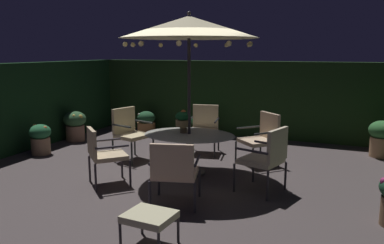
# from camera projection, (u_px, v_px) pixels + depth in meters

# --- Properties ---
(ground_plane) EXTENTS (7.98, 7.48, 0.02)m
(ground_plane) POSITION_uv_depth(u_px,v_px,m) (176.00, 174.00, 6.97)
(ground_plane) COLOR #483F3F
(hedge_backdrop_rear) EXTENTS (7.98, 0.30, 1.90)m
(hedge_backdrop_rear) POSITION_uv_depth(u_px,v_px,m) (235.00, 98.00, 10.06)
(hedge_backdrop_rear) COLOR #1D3618
(hedge_backdrop_rear) RESTS_ON ground_plane
(hedge_backdrop_left) EXTENTS (0.30, 7.48, 1.90)m
(hedge_backdrop_left) POSITION_uv_depth(u_px,v_px,m) (10.00, 109.00, 8.25)
(hedge_backdrop_left) COLOR #153419
(hedge_backdrop_left) RESTS_ON ground_plane
(patio_dining_table) EXTENTS (1.64, 1.30, 0.72)m
(patio_dining_table) POSITION_uv_depth(u_px,v_px,m) (189.00, 141.00, 6.91)
(patio_dining_table) COLOR #312E30
(patio_dining_table) RESTS_ON ground_plane
(patio_umbrella) EXTENTS (2.35, 2.35, 2.80)m
(patio_umbrella) POSITION_uv_depth(u_px,v_px,m) (189.00, 27.00, 6.56)
(patio_umbrella) COLOR #302B30
(patio_umbrella) RESTS_ON ground_plane
(centerpiece_planter) EXTENTS (0.28, 0.28, 0.41)m
(centerpiece_planter) POSITION_uv_depth(u_px,v_px,m) (183.00, 119.00, 6.93)
(centerpiece_planter) COLOR olive
(centerpiece_planter) RESTS_ON patio_dining_table
(patio_chair_north) EXTENTS (0.88, 0.88, 0.98)m
(patio_chair_north) POSITION_uv_depth(u_px,v_px,m) (262.00, 135.00, 7.53)
(patio_chair_north) COLOR #2D3030
(patio_chair_north) RESTS_ON ground_plane
(patio_chair_northeast) EXTENTS (0.72, 0.73, 1.00)m
(patio_chair_northeast) POSITION_uv_depth(u_px,v_px,m) (204.00, 126.00, 8.39)
(patio_chair_northeast) COLOR #2D2D31
(patio_chair_northeast) RESTS_ON ground_plane
(patio_chair_east) EXTENTS (0.71, 0.75, 1.03)m
(patio_chair_east) POSITION_uv_depth(u_px,v_px,m) (129.00, 130.00, 7.83)
(patio_chair_east) COLOR #2B2F2D
(patio_chair_east) RESTS_ON ground_plane
(patio_chair_southeast) EXTENTS (0.80, 0.80, 0.94)m
(patio_chair_southeast) POSITION_uv_depth(u_px,v_px,m) (103.00, 152.00, 6.30)
(patio_chair_southeast) COLOR #302A31
(patio_chair_southeast) RESTS_ON ground_plane
(patio_chair_south) EXTENTS (0.79, 0.77, 0.94)m
(patio_chair_south) POSITION_uv_depth(u_px,v_px,m) (174.00, 169.00, 5.43)
(patio_chair_south) COLOR #2D2933
(patio_chair_south) RESTS_ON ground_plane
(patio_chair_southwest) EXTENTS (0.75, 0.76, 1.02)m
(patio_chair_southwest) POSITION_uv_depth(u_px,v_px,m) (267.00, 155.00, 5.97)
(patio_chair_southwest) COLOR #322D34
(patio_chair_southwest) RESTS_ON ground_plane
(ottoman_footrest) EXTENTS (0.56, 0.49, 0.39)m
(ottoman_footrest) POSITION_uv_depth(u_px,v_px,m) (149.00, 218.00, 4.34)
(ottoman_footrest) COLOR #312D32
(ottoman_footrest) RESTS_ON ground_plane
(potted_plant_back_center) EXTENTS (0.48, 0.48, 0.56)m
(potted_plant_back_center) POSITION_uv_depth(u_px,v_px,m) (146.00, 122.00, 10.53)
(potted_plant_back_center) COLOR #9E6A3E
(potted_plant_back_center) RESTS_ON ground_plane
(potted_plant_back_left) EXTENTS (0.54, 0.54, 0.72)m
(potted_plant_back_left) POSITION_uv_depth(u_px,v_px,m) (75.00, 125.00, 9.47)
(potted_plant_back_left) COLOR #88624E
(potted_plant_back_left) RESTS_ON ground_plane
(potted_plant_left_near) EXTENTS (0.58, 0.58, 0.65)m
(potted_plant_left_near) POSITION_uv_depth(u_px,v_px,m) (203.00, 125.00, 9.78)
(potted_plant_left_near) COLOR #896A4B
(potted_plant_left_near) RESTS_ON ground_plane
(potted_plant_front_corner) EXTENTS (0.55, 0.55, 0.75)m
(potted_plant_front_corner) POSITION_uv_depth(u_px,v_px,m) (382.00, 137.00, 8.04)
(potted_plant_front_corner) COLOR tan
(potted_plant_front_corner) RESTS_ON ground_plane
(potted_plant_back_right) EXTENTS (0.45, 0.45, 0.64)m
(potted_plant_back_right) POSITION_uv_depth(u_px,v_px,m) (40.00, 138.00, 8.25)
(potted_plant_back_right) COLOR #886950
(potted_plant_back_right) RESTS_ON ground_plane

